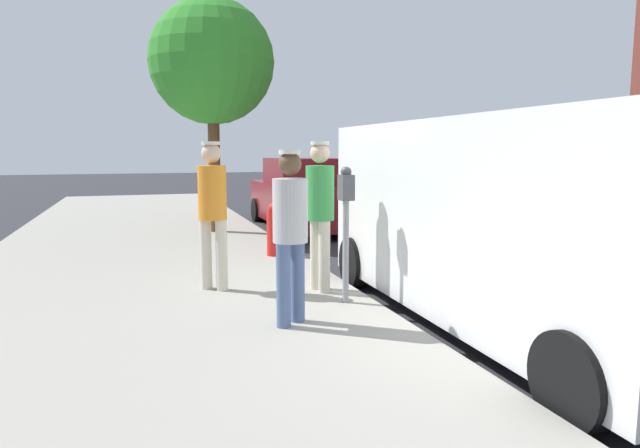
{
  "coord_description": "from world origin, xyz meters",
  "views": [
    {
      "loc": [
        3.52,
        6.26,
        1.85
      ],
      "look_at": [
        1.65,
        0.51,
        1.05
      ],
      "focal_mm": 31.55,
      "sensor_mm": 36.0,
      "label": 1
    }
  ],
  "objects_px": {
    "pedestrian_in_orange": "(212,205)",
    "parked_sedan_behind": "(307,197)",
    "pedestrian_in_gray": "(290,226)",
    "fire_hydrant": "(274,230)",
    "pedestrian_in_green": "(320,205)",
    "street_tree": "(212,63)",
    "parked_van": "(512,218)",
    "parking_meter_near": "(346,211)"
  },
  "relations": [
    {
      "from": "pedestrian_in_green",
      "to": "street_tree",
      "type": "height_order",
      "value": "street_tree"
    },
    {
      "from": "pedestrian_in_gray",
      "to": "parked_van",
      "type": "distance_m",
      "value": 2.31
    },
    {
      "from": "pedestrian_in_orange",
      "to": "fire_hydrant",
      "type": "distance_m",
      "value": 2.38
    },
    {
      "from": "parked_van",
      "to": "fire_hydrant",
      "type": "relative_size",
      "value": 6.08
    },
    {
      "from": "pedestrian_in_green",
      "to": "parked_sedan_behind",
      "type": "height_order",
      "value": "pedestrian_in_green"
    },
    {
      "from": "parked_van",
      "to": "street_tree",
      "type": "xyz_separation_m",
      "value": [
        2.14,
        -6.91,
        2.44
      ]
    },
    {
      "from": "pedestrian_in_gray",
      "to": "parked_van",
      "type": "bearing_deg",
      "value": 172.21
    },
    {
      "from": "pedestrian_in_gray",
      "to": "parked_van",
      "type": "height_order",
      "value": "parked_van"
    },
    {
      "from": "pedestrian_in_orange",
      "to": "pedestrian_in_gray",
      "type": "distance_m",
      "value": 1.71
    },
    {
      "from": "pedestrian_in_orange",
      "to": "pedestrian_in_gray",
      "type": "relative_size",
      "value": 1.06
    },
    {
      "from": "pedestrian_in_orange",
      "to": "parked_sedan_behind",
      "type": "xyz_separation_m",
      "value": [
        -2.96,
        -5.89,
        -0.44
      ]
    },
    {
      "from": "pedestrian_in_green",
      "to": "fire_hydrant",
      "type": "distance_m",
      "value": 2.48
    },
    {
      "from": "parked_sedan_behind",
      "to": "pedestrian_in_green",
      "type": "bearing_deg",
      "value": 74.58
    },
    {
      "from": "pedestrian_in_gray",
      "to": "street_tree",
      "type": "distance_m",
      "value": 7.05
    },
    {
      "from": "pedestrian_in_gray",
      "to": "parked_sedan_behind",
      "type": "bearing_deg",
      "value": -107.92
    },
    {
      "from": "parked_sedan_behind",
      "to": "street_tree",
      "type": "xyz_separation_m",
      "value": [
        2.28,
        0.92,
        2.85
      ]
    },
    {
      "from": "pedestrian_in_green",
      "to": "fire_hydrant",
      "type": "xyz_separation_m",
      "value": [
        -0.01,
        -2.41,
        -0.62
      ]
    },
    {
      "from": "pedestrian_in_gray",
      "to": "pedestrian_in_orange",
      "type": "bearing_deg",
      "value": -71.87
    },
    {
      "from": "parking_meter_near",
      "to": "pedestrian_in_green",
      "type": "relative_size",
      "value": 0.85
    },
    {
      "from": "parked_van",
      "to": "street_tree",
      "type": "distance_m",
      "value": 7.64
    },
    {
      "from": "pedestrian_in_gray",
      "to": "street_tree",
      "type": "bearing_deg",
      "value": -91.32
    },
    {
      "from": "parked_van",
      "to": "fire_hydrant",
      "type": "height_order",
      "value": "parked_van"
    },
    {
      "from": "parked_sedan_behind",
      "to": "pedestrian_in_orange",
      "type": "bearing_deg",
      "value": 63.29
    },
    {
      "from": "pedestrian_in_green",
      "to": "street_tree",
      "type": "distance_m",
      "value": 5.96
    },
    {
      "from": "pedestrian_in_orange",
      "to": "fire_hydrant",
      "type": "height_order",
      "value": "pedestrian_in_orange"
    },
    {
      "from": "pedestrian_in_green",
      "to": "pedestrian_in_orange",
      "type": "height_order",
      "value": "same"
    },
    {
      "from": "pedestrian_in_gray",
      "to": "parked_sedan_behind",
      "type": "height_order",
      "value": "pedestrian_in_gray"
    },
    {
      "from": "pedestrian_in_green",
      "to": "parked_sedan_behind",
      "type": "bearing_deg",
      "value": -105.42
    },
    {
      "from": "parked_sedan_behind",
      "to": "fire_hydrant",
      "type": "distance_m",
      "value": 4.32
    },
    {
      "from": "street_tree",
      "to": "parked_van",
      "type": "bearing_deg",
      "value": 107.17
    },
    {
      "from": "pedestrian_in_orange",
      "to": "pedestrian_in_gray",
      "type": "height_order",
      "value": "pedestrian_in_orange"
    },
    {
      "from": "pedestrian_in_gray",
      "to": "fire_hydrant",
      "type": "xyz_separation_m",
      "value": [
        -0.69,
        -3.58,
        -0.56
      ]
    },
    {
      "from": "parked_van",
      "to": "fire_hydrant",
      "type": "bearing_deg",
      "value": -67.64
    },
    {
      "from": "street_tree",
      "to": "parking_meter_near",
      "type": "bearing_deg",
      "value": 96.02
    },
    {
      "from": "pedestrian_in_orange",
      "to": "parked_van",
      "type": "distance_m",
      "value": 3.42
    },
    {
      "from": "parked_van",
      "to": "fire_hydrant",
      "type": "distance_m",
      "value": 4.25
    },
    {
      "from": "parked_sedan_behind",
      "to": "street_tree",
      "type": "bearing_deg",
      "value": 21.98
    },
    {
      "from": "pedestrian_in_orange",
      "to": "parked_sedan_behind",
      "type": "height_order",
      "value": "pedestrian_in_orange"
    },
    {
      "from": "pedestrian_in_green",
      "to": "fire_hydrant",
      "type": "bearing_deg",
      "value": -90.16
    },
    {
      "from": "pedestrian_in_gray",
      "to": "fire_hydrant",
      "type": "bearing_deg",
      "value": -100.88
    },
    {
      "from": "parked_van",
      "to": "parked_sedan_behind",
      "type": "relative_size",
      "value": 1.18
    },
    {
      "from": "pedestrian_in_green",
      "to": "parked_van",
      "type": "distance_m",
      "value": 2.19
    }
  ]
}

